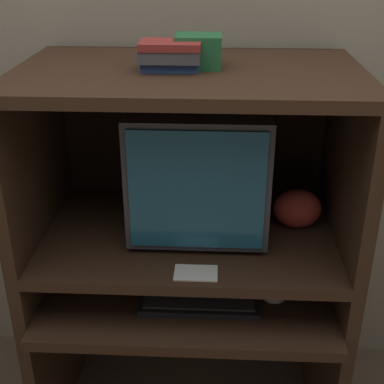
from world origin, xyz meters
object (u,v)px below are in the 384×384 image
Objects in this scene: crt_monitor at (200,163)px; mouse at (274,298)px; keyboard at (199,300)px; book_stack at (170,55)px; snack_bag at (297,209)px; storage_box at (199,51)px.

crt_monitor reaches higher than mouse.
book_stack is at bearing 125.34° from keyboard.
snack_bag is at bearing -1.50° from crt_monitor.
mouse is (0.25, 0.02, 0.00)m from keyboard.
snack_bag is (0.33, 0.21, 0.24)m from keyboard.
book_stack is (-0.09, 0.13, 0.77)m from keyboard.
book_stack reaches higher than keyboard.
keyboard is at bearing -54.66° from book_stack.
crt_monitor is 1.18× the size of keyboard.
mouse is at bearing -31.64° from storage_box.
storage_box reaches higher than crt_monitor.
storage_box is at bearing 148.36° from mouse.
book_stack reaches higher than crt_monitor.
snack_bag is (0.08, 0.19, 0.23)m from mouse.
mouse is at bearing -38.05° from crt_monitor.
book_stack is (-0.08, -0.08, 0.37)m from crt_monitor.
storage_box reaches higher than snack_bag.
keyboard is 2.17× the size of book_stack.
book_stack is 0.09m from storage_box.
mouse is 0.31m from snack_bag.
keyboard is at bearing -147.56° from snack_bag.
crt_monitor is at bearing 45.13° from book_stack.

